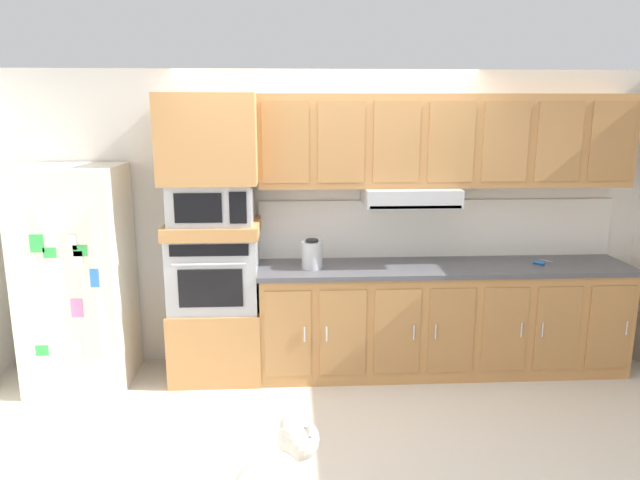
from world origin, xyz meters
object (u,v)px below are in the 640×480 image
screwdriver (539,262)px  dog (273,479)px  built_in_oven (215,270)px  microwave (212,202)px  refrigerator (77,277)px  electric_kettle (312,255)px

screwdriver → dog: 3.03m
built_in_oven → screwdriver: 2.69m
built_in_oven → microwave: (0.00, -0.00, 0.56)m
refrigerator → electric_kettle: bearing=0.6°
built_in_oven → dog: 2.18m
refrigerator → microwave: bearing=3.6°
built_in_oven → screwdriver: built_in_oven is taller
built_in_oven → dog: built_in_oven is taller
screwdriver → microwave: bearing=179.6°
screwdriver → electric_kettle: electric_kettle is taller
screwdriver → electric_kettle: size_ratio=0.70×
refrigerator → microwave: size_ratio=2.73×
built_in_oven → electric_kettle: size_ratio=2.92×
refrigerator → screwdriver: 3.76m
electric_kettle → screwdriver: bearing=0.8°
dog → electric_kettle: bearing=22.0°
screwdriver → dog: size_ratio=0.21×
screwdriver → dog: screwdriver is taller
electric_kettle → built_in_oven: bearing=176.6°
screwdriver → built_in_oven: bearing=179.6°
refrigerator → electric_kettle: (1.86, 0.02, 0.15)m
microwave → screwdriver: size_ratio=3.83×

